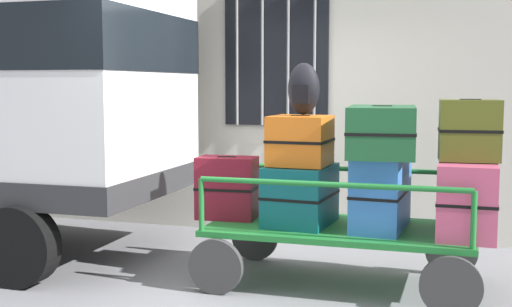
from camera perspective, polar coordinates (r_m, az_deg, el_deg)
ground_plane at (r=5.61m, az=-0.30°, el=-11.73°), size 40.00×40.00×0.00m
building_wall at (r=7.56m, az=4.81°, el=12.00°), size 12.00×0.38×5.00m
luggage_cart at (r=5.67m, az=7.27°, el=-7.31°), size 2.30×1.15×0.51m
cart_railing at (r=5.58m, az=7.33°, el=-2.60°), size 2.18×1.02×0.45m
suitcase_left_bottom at (r=5.88m, az=-2.54°, el=-3.00°), size 0.55×0.35×0.56m
suitcase_midleft_bottom at (r=5.66m, az=3.90°, el=-3.60°), size 0.58×0.72×0.52m
suitcase_midleft_middle at (r=5.58m, az=3.88°, el=1.15°), size 0.52×0.53×0.43m
suitcase_center_bottom at (r=5.56m, az=10.84°, el=-3.35°), size 0.46×0.80×0.62m
suitcase_center_middle at (r=5.46m, az=10.90°, el=1.93°), size 0.61×0.91×0.42m
suitcase_midright_bottom at (r=5.53m, az=17.91°, el=-3.68°), size 0.47×0.89×0.60m
suitcase_midright_middle at (r=5.44m, az=18.10°, el=1.93°), size 0.49×0.35×0.49m
backpack at (r=5.59m, az=4.16°, el=5.61°), size 0.27×0.22×0.44m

